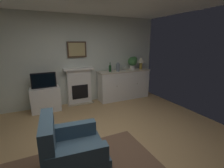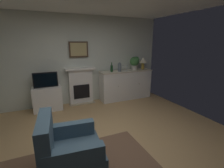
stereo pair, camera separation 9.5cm
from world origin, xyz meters
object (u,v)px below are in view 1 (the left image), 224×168
at_px(vase_decorative, 118,67).
at_px(tv_set, 44,80).
at_px(wine_glass_center, 125,67).
at_px(tv_cabinet, 46,99).
at_px(sideboard_cabinet, 124,85).
at_px(wine_bottle, 110,68).
at_px(armchair, 71,152).
at_px(framed_picture, 77,49).
at_px(fireplace_unit, 79,86).
at_px(table_lamp, 141,61).
at_px(potted_plant_small, 133,62).
at_px(wine_glass_left, 121,67).

bearing_deg(vase_decorative, tv_set, 178.90).
height_order(wine_glass_center, tv_cabinet, wine_glass_center).
bearing_deg(tv_set, wine_glass_center, 0.18).
bearing_deg(wine_glass_center, sideboard_cabinet, 178.80).
height_order(wine_bottle, wine_glass_center, wine_bottle).
distance_m(tv_cabinet, armchair, 2.58).
relative_size(framed_picture, armchair, 0.60).
xyz_separation_m(fireplace_unit, vase_decorative, (1.19, -0.23, 0.54)).
height_order(table_lamp, armchair, table_lamp).
xyz_separation_m(wine_glass_center, armchair, (-2.29, -2.55, -0.69)).
bearing_deg(wine_bottle, vase_decorative, -7.03).
xyz_separation_m(wine_glass_center, potted_plant_small, (0.32, 0.05, 0.13)).
height_order(sideboard_cabinet, wine_bottle, wine_bottle).
bearing_deg(tv_cabinet, sideboard_cabinet, -0.36).
distance_m(wine_glass_left, wine_glass_center, 0.11).
relative_size(framed_picture, tv_set, 0.89).
xyz_separation_m(potted_plant_small, armchair, (-2.61, -2.60, -0.82)).
height_order(wine_glass_center, potted_plant_small, potted_plant_small).
xyz_separation_m(table_lamp, potted_plant_small, (-0.30, 0.05, -0.02)).
bearing_deg(fireplace_unit, table_lamp, -4.84).
height_order(wine_glass_center, vase_decorative, vase_decorative).
bearing_deg(framed_picture, vase_decorative, -12.86).
bearing_deg(wine_glass_left, armchair, -130.13).
distance_m(wine_glass_left, tv_cabinet, 2.45).
xyz_separation_m(wine_bottle, armchair, (-1.76, -2.54, -0.67)).
bearing_deg(framed_picture, tv_set, -166.69).
distance_m(vase_decorative, tv_set, 2.18).
height_order(sideboard_cabinet, wine_glass_center, wine_glass_center).
relative_size(framed_picture, wine_glass_left, 3.33).
bearing_deg(fireplace_unit, sideboard_cabinet, -6.98).
distance_m(fireplace_unit, framed_picture, 1.08).
bearing_deg(tv_set, tv_cabinet, 90.00).
distance_m(framed_picture, wine_glass_left, 1.49).
distance_m(framed_picture, wine_bottle, 1.13).
bearing_deg(table_lamp, wine_glass_center, -179.95).
bearing_deg(tv_set, wine_bottle, -0.31).
bearing_deg(table_lamp, fireplace_unit, 175.16).
height_order(fireplace_unit, sideboard_cabinet, fireplace_unit).
distance_m(sideboard_cabinet, table_lamp, 0.99).
relative_size(fireplace_unit, wine_glass_center, 6.67).
relative_size(wine_glass_left, armchair, 0.18).
xyz_separation_m(tv_cabinet, armchair, (0.16, -2.57, 0.05)).
xyz_separation_m(framed_picture, wine_glass_left, (1.36, -0.19, -0.56)).
bearing_deg(wine_glass_center, tv_set, -179.82).
relative_size(table_lamp, wine_glass_left, 2.42).
height_order(vase_decorative, potted_plant_small, potted_plant_small).
bearing_deg(fireplace_unit, armchair, -106.65).
bearing_deg(armchair, wine_bottle, 55.30).
bearing_deg(potted_plant_small, wine_glass_left, -178.00).
bearing_deg(wine_glass_left, wine_bottle, -173.42).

